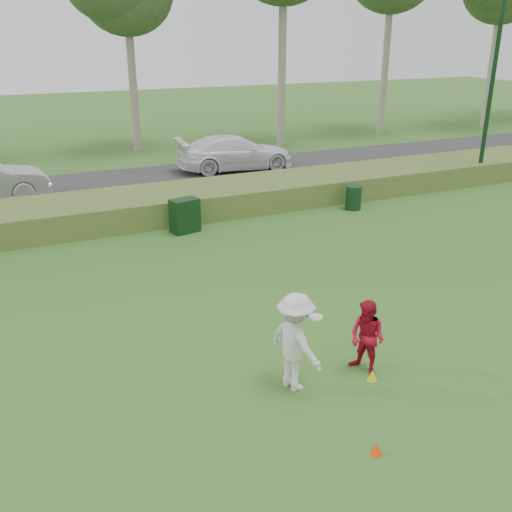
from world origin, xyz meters
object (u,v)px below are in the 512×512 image
player_white (296,342)px  cone_yellow (372,375)px  player_red (367,338)px  lamp_post (497,49)px  trash_bin (353,198)px  car_right (235,153)px  cone_orange (376,448)px  utility_cabinet (185,216)px

player_white → cone_yellow: bearing=-120.7°
player_red → cone_yellow: bearing=-26.7°
lamp_post → trash_bin: 9.00m
trash_bin → car_right: bearing=101.6°
player_red → car_right: bearing=145.9°
cone_orange → utility_cabinet: utility_cabinet is taller
player_white → cone_orange: bearing=173.8°
player_white → cone_yellow: player_white is taller
lamp_post → cone_yellow: lamp_post is taller
player_white → lamp_post: bearing=-69.2°
lamp_post → cone_yellow: (-13.30, -10.86, -5.49)m
cone_yellow → utility_cabinet: utility_cabinet is taller
player_red → utility_cabinet: player_red is taller
player_white → player_red: size_ratio=1.26×
lamp_post → player_red: bearing=-141.5°
cone_yellow → trash_bin: (6.00, 9.75, 0.34)m
player_red → cone_orange: bearing=-50.0°
cone_yellow → lamp_post: bearing=39.2°
lamp_post → trash_bin: (-7.30, -1.11, -5.15)m
player_white → cone_yellow: size_ratio=9.07×
car_right → lamp_post: bearing=-122.1°
lamp_post → car_right: 12.07m
cone_yellow → car_right: bearing=75.9°
player_white → utility_cabinet: bearing=-19.9°
lamp_post → trash_bin: lamp_post is taller
player_white → trash_bin: player_white is taller
lamp_post → cone_orange: lamp_post is taller
lamp_post → utility_cabinet: 14.79m
player_red → trash_bin: player_red is taller
player_red → cone_yellow: player_red is taller
player_white → player_red: (1.50, -0.13, -0.20)m
lamp_post → cone_orange: bearing=-138.9°
car_right → utility_cabinet: bearing=151.6°
lamp_post → utility_cabinet: bearing=-175.9°
car_right → player_white: bearing=165.7°
cone_orange → trash_bin: (7.14, 11.49, 0.33)m
player_white → car_right: player_white is taller
cone_orange → lamp_post: bearing=41.1°
player_red → cone_yellow: 0.72m
lamp_post → car_right: size_ratio=1.47×
cone_yellow → player_white: bearing=163.7°
player_red → utility_cabinet: (-0.61, 9.55, -0.20)m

